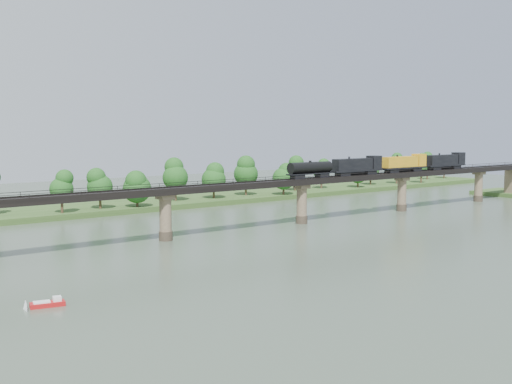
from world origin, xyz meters
TOP-DOWN VIEW (x-y plane):
  - ground at (0.00, 0.00)m, footprint 400.00×400.00m
  - far_bank at (0.00, 85.00)m, footprint 300.00×24.00m
  - bridge at (0.00, 30.00)m, footprint 236.00×30.00m
  - bridge_superstructure at (0.00, 30.00)m, footprint 220.00×4.90m
  - far_treeline at (-8.21, 80.52)m, footprint 289.06×17.54m
  - freight_train at (33.90, 30.00)m, footprint 74.27×2.89m
  - motorboat at (-79.28, -4.96)m, footprint 4.84×2.67m

SIDE VIEW (x-z plane):
  - ground at x=0.00m, z-range 0.00..0.00m
  - motorboat at x=-79.28m, z-range -0.20..1.08m
  - far_bank at x=0.00m, z-range 0.00..1.60m
  - bridge at x=0.00m, z-range -0.29..11.21m
  - far_treeline at x=-8.21m, z-range 2.03..15.63m
  - bridge_superstructure at x=0.00m, z-range 11.42..12.17m
  - freight_train at x=33.90m, z-range 11.39..16.50m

